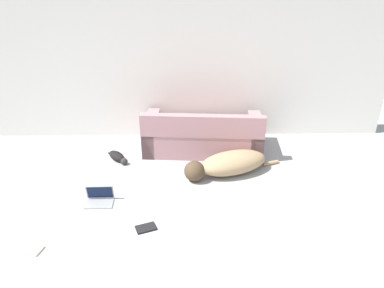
# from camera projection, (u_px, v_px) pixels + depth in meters

# --- Properties ---
(wall_back) EXTENTS (7.08, 0.06, 2.71)m
(wall_back) POSITION_uv_depth(u_px,v_px,m) (182.00, 61.00, 6.24)
(wall_back) COLOR silver
(wall_back) RESTS_ON ground_plane
(couch) EXTENTS (1.98, 0.99, 0.76)m
(couch) POSITION_uv_depth(u_px,v_px,m) (203.00, 136.00, 6.17)
(couch) COLOR #A3757A
(couch) RESTS_ON ground_plane
(dog) EXTENTS (1.53, 0.80, 0.33)m
(dog) POSITION_uv_depth(u_px,v_px,m) (228.00, 164.00, 5.54)
(dog) COLOR #A38460
(dog) RESTS_ON ground_plane
(cat) EXTENTS (0.40, 0.46, 0.13)m
(cat) POSITION_uv_depth(u_px,v_px,m) (118.00, 157.00, 5.95)
(cat) COLOR black
(cat) RESTS_ON ground_plane
(laptop_open) EXTENTS (0.36, 0.26, 0.22)m
(laptop_open) POSITION_uv_depth(u_px,v_px,m) (100.00, 197.00, 4.94)
(laptop_open) COLOR gray
(laptop_open) RESTS_ON ground_plane
(book_black) EXTENTS (0.28, 0.23, 0.02)m
(book_black) POSITION_uv_depth(u_px,v_px,m) (146.00, 228.00, 4.46)
(book_black) COLOR black
(book_black) RESTS_ON ground_plane
(book_cream) EXTENTS (0.25, 0.22, 0.02)m
(book_cream) POSITION_uv_depth(u_px,v_px,m) (32.00, 250.00, 4.14)
(book_cream) COLOR beige
(book_cream) RESTS_ON ground_plane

